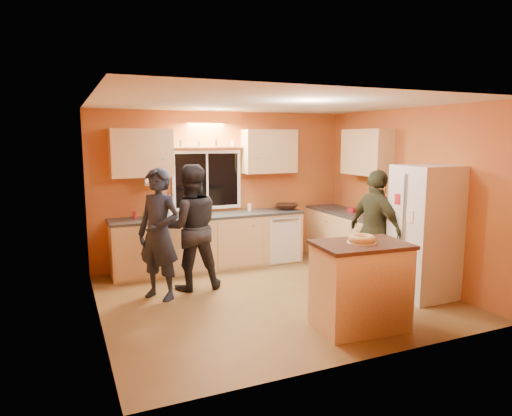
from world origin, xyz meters
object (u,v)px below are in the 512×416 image
person_left (159,234)px  person_right (376,230)px  island (360,285)px  refrigerator (425,232)px  person_center (191,227)px

person_left → person_right: bearing=34.6°
island → person_left: person_left is taller
person_right → person_left: bearing=70.6°
island → person_left: bearing=139.4°
island → person_right: bearing=50.2°
refrigerator → person_right: refrigerator is taller
island → person_left: (-1.89, 1.88, 0.38)m
refrigerator → island: size_ratio=1.67×
person_center → person_right: 2.64m
refrigerator → person_right: bearing=125.8°
refrigerator → person_center: size_ratio=1.00×
person_center → person_right: size_ratio=1.04×
person_left → person_right: (2.92, -0.82, -0.03)m
person_center → person_right: person_center is taller
refrigerator → island: bearing=-159.8°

